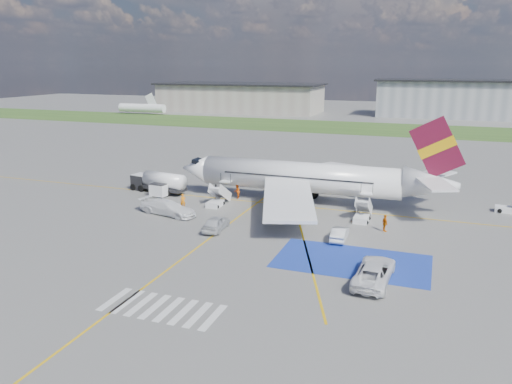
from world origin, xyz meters
TOP-DOWN VIEW (x-y plane):
  - ground at (0.00, 0.00)m, footprint 400.00×400.00m
  - grass_strip at (0.00, 95.00)m, footprint 400.00×30.00m
  - taxiway_line_main at (0.00, 12.00)m, footprint 120.00×0.20m
  - taxiway_line_cross at (-5.00, -10.00)m, footprint 0.20×60.00m
  - taxiway_line_diag at (0.00, 12.00)m, footprint 20.71×56.45m
  - staging_box at (10.00, -4.00)m, footprint 14.00×8.00m
  - crosswalk at (-1.80, -18.00)m, footprint 9.00×4.00m
  - terminal_west at (-55.00, 130.00)m, footprint 60.00×22.00m
  - terminal_centre at (20.00, 135.00)m, footprint 48.00×18.00m
  - airliner at (1.51, 14.00)m, footprint 36.81×32.95m
  - airstairs_fwd at (-9.50, 8.70)m, footprint 1.90×5.20m
  - airstairs_aft at (9.00, 8.70)m, footprint 1.90×5.20m
  - fuel_tanker at (-19.99, 12.11)m, footprint 8.94×3.92m
  - gpu_cart at (-18.72, 9.91)m, footprint 2.36×1.66m
  - car_silver_a at (-5.48, -0.22)m, footprint 2.28×4.92m
  - car_silver_b at (7.81, 1.34)m, footprint 1.63×4.23m
  - van_white_a at (12.43, -7.60)m, footprint 3.01×6.06m
  - van_white_b at (-13.41, 3.14)m, footprint 6.24×3.57m
  - crew_fwd at (-12.94, 6.14)m, footprint 0.81×0.74m
  - crew_nose at (-8.33, 12.85)m, footprint 1.00×1.13m
  - crew_aft at (11.89, 5.65)m, footprint 0.97×1.20m

SIDE VIEW (x-z plane):
  - ground at x=0.00m, z-range 0.00..0.00m
  - grass_strip at x=0.00m, z-range 0.00..0.01m
  - taxiway_line_main at x=0.00m, z-range 0.00..0.01m
  - taxiway_line_cross at x=-5.00m, z-range 0.00..0.01m
  - taxiway_line_diag at x=0.00m, z-range 0.00..0.01m
  - staging_box at x=10.00m, z-range 0.00..0.01m
  - crosswalk at x=-1.80m, z-range 0.00..0.01m
  - airstairs_fwd at x=-9.50m, z-range -1.18..2.42m
  - airstairs_aft at x=9.00m, z-range -1.18..2.42m
  - car_silver_b at x=7.81m, z-range 0.00..1.38m
  - car_silver_a at x=-5.48m, z-range 0.00..1.63m
  - gpu_cart at x=-18.72m, z-range -0.09..1.76m
  - crew_fwd at x=-12.94m, z-range 0.00..1.86m
  - crew_aft at x=11.89m, z-range 0.00..1.91m
  - crew_nose at x=-8.33m, z-range 0.00..1.95m
  - van_white_a at x=12.43m, z-range 0.00..2.23m
  - van_white_b at x=-13.41m, z-range 0.00..2.30m
  - fuel_tanker at x=-19.99m, z-range -0.24..2.73m
  - airliner at x=1.51m, z-range -2.57..9.35m
  - terminal_west at x=-55.00m, z-range 0.00..10.00m
  - terminal_centre at x=20.00m, z-range 0.00..12.00m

